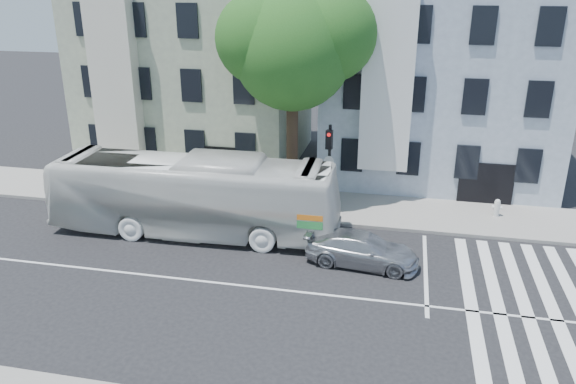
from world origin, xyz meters
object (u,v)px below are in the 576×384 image
(sedan, at_px, (362,249))
(fire_hydrant, at_px, (497,207))
(traffic_signal, at_px, (329,158))
(bus, at_px, (194,195))

(sedan, xyz_separation_m, fire_hydrant, (5.77, 5.76, -0.07))
(traffic_signal, relative_size, fire_hydrant, 5.22)
(sedan, xyz_separation_m, traffic_signal, (-2.02, 4.62, 2.18))
(fire_hydrant, bearing_deg, traffic_signal, -171.65)
(bus, bearing_deg, fire_hydrant, -73.15)
(sedan, height_order, fire_hydrant, sedan)
(bus, distance_m, sedan, 7.68)
(bus, height_order, sedan, bus)
(sedan, relative_size, traffic_signal, 1.01)
(traffic_signal, height_order, fire_hydrant, traffic_signal)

